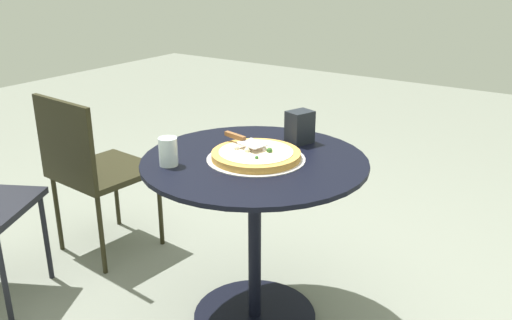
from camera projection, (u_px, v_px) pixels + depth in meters
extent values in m
plane|color=slate|center=(255.00, 317.00, 2.34)|extent=(10.00, 10.00, 0.00)
cylinder|color=black|center=(255.00, 161.00, 2.09)|extent=(0.87, 0.87, 0.02)
cylinder|color=black|center=(255.00, 242.00, 2.22)|extent=(0.05, 0.05, 0.69)
cylinder|color=black|center=(255.00, 315.00, 2.34)|extent=(0.52, 0.52, 0.02)
cylinder|color=#BFBCBF|center=(256.00, 159.00, 2.09)|extent=(0.38, 0.38, 0.00)
cylinder|color=#C88F40|center=(256.00, 155.00, 2.08)|extent=(0.34, 0.34, 0.03)
cylinder|color=beige|center=(256.00, 152.00, 2.07)|extent=(0.29, 0.29, 0.00)
sphere|color=silver|center=(251.00, 140.00, 2.18)|extent=(0.02, 0.02, 0.02)
sphere|color=#31642A|center=(257.00, 158.00, 2.00)|extent=(0.01, 0.01, 0.01)
sphere|color=white|center=(264.00, 149.00, 2.09)|extent=(0.02, 0.02, 0.02)
sphere|color=silver|center=(236.00, 148.00, 2.09)|extent=(0.02, 0.02, 0.02)
sphere|color=#335F28|center=(270.00, 150.00, 2.06)|extent=(0.02, 0.02, 0.02)
sphere|color=#F1F0C2|center=(247.00, 150.00, 2.07)|extent=(0.02, 0.02, 0.02)
sphere|color=#F5D9D6|center=(264.00, 150.00, 2.08)|extent=(0.01, 0.01, 0.01)
cube|color=silver|center=(253.00, 144.00, 2.09)|extent=(0.10, 0.11, 0.00)
cube|color=brown|center=(235.00, 136.00, 2.16)|extent=(0.04, 0.11, 0.02)
cylinder|color=silver|center=(168.00, 152.00, 2.01)|extent=(0.07, 0.07, 0.11)
cube|color=black|center=(300.00, 127.00, 2.25)|extent=(0.12, 0.11, 0.14)
cylinder|color=black|center=(46.00, 237.00, 2.56)|extent=(0.02, 0.02, 0.44)
cylinder|color=black|center=(4.00, 280.00, 2.22)|extent=(0.02, 0.02, 0.44)
cube|color=black|center=(105.00, 171.00, 2.77)|extent=(0.47, 0.47, 0.03)
cube|color=black|center=(65.00, 141.00, 2.55)|extent=(0.06, 0.43, 0.39)
cylinder|color=black|center=(116.00, 191.00, 3.09)|extent=(0.02, 0.02, 0.42)
cylinder|color=black|center=(160.00, 209.00, 2.87)|extent=(0.02, 0.02, 0.42)
cylinder|color=black|center=(58.00, 213.00, 2.82)|extent=(0.02, 0.02, 0.42)
cylinder|color=black|center=(101.00, 235.00, 2.60)|extent=(0.02, 0.02, 0.42)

